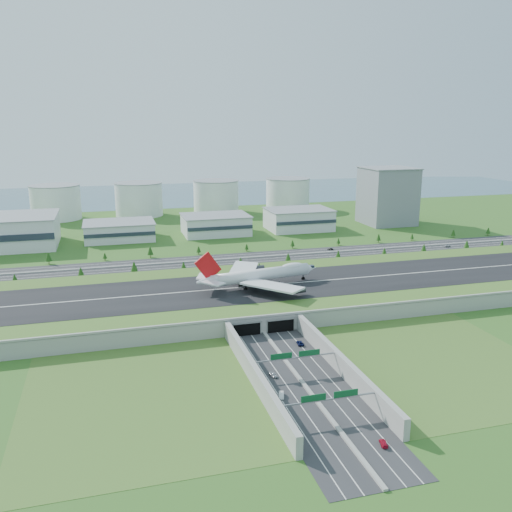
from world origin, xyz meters
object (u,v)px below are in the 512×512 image
object	(u,v)px
boeing_747	(260,275)
car_6	(447,246)
car_0	(273,375)
car_2	(300,343)
car_7	(203,257)
car_1	(281,395)
car_3	(384,443)
office_tower	(387,196)
car_5	(330,249)
fuel_tank_a	(56,203)

from	to	relation	value
boeing_747	car_6	bearing A→B (deg)	15.19
car_0	car_2	world-z (taller)	car_0
car_7	car_2	bearing A→B (deg)	11.00
boeing_747	car_7	xyz separation A→B (m)	(-14.13, 105.32, -13.87)
car_1	car_6	world-z (taller)	car_1
car_1	car_3	distance (m)	43.73
car_1	car_3	world-z (taller)	car_1
office_tower	car_6	distance (m)	111.07
car_7	office_tower	bearing A→B (deg)	120.24
boeing_747	car_6	world-z (taller)	boeing_747
car_1	car_5	bearing A→B (deg)	79.08
boeing_747	fuel_tank_a	bearing A→B (deg)	103.05
office_tower	car_7	size ratio (longest dim) A/B	11.08
fuel_tank_a	office_tower	bearing A→B (deg)	-19.77
boeing_747	car_0	bearing A→B (deg)	-112.77
car_7	car_3	bearing A→B (deg)	9.08
car_3	car_5	bearing A→B (deg)	-95.24
car_0	car_1	bearing A→B (deg)	-108.51
boeing_747	office_tower	bearing A→B (deg)	35.99
car_1	car_7	bearing A→B (deg)	104.10
car_3	car_5	world-z (taller)	car_5
car_2	car_6	size ratio (longest dim) A/B	1.00
office_tower	car_1	bearing A→B (deg)	-124.57
car_0	car_5	size ratio (longest dim) A/B	1.00
car_1	car_5	distance (m)	241.85
car_2	car_3	bearing A→B (deg)	94.63
boeing_747	car_5	world-z (taller)	boeing_747
car_1	car_0	bearing A→B (deg)	99.49
boeing_747	car_0	world-z (taller)	boeing_747
car_3	car_6	world-z (taller)	car_6
car_6	car_2	bearing A→B (deg)	123.91
boeing_747	car_5	bearing A→B (deg)	39.28
fuel_tank_a	car_7	xyz separation A→B (m)	(118.05, -204.48, -16.66)
car_5	car_7	size ratio (longest dim) A/B	0.94
car_0	car_6	distance (m)	275.02
car_1	car_6	xyz separation A→B (m)	(208.13, 198.93, -0.07)
car_0	car_7	xyz separation A→B (m)	(7.35, 200.49, -0.07)
office_tower	car_2	xyz separation A→B (m)	(-187.84, -262.69, -26.59)
fuel_tank_a	boeing_747	distance (m)	336.83
office_tower	car_3	xyz separation A→B (m)	(-189.76, -344.73, -26.64)
car_2	fuel_tank_a	bearing A→B (deg)	-64.75
car_0	car_3	size ratio (longest dim) A/B	0.91
fuel_tank_a	car_3	xyz separation A→B (m)	(130.24, -459.73, -16.64)
fuel_tank_a	car_6	world-z (taller)	fuel_tank_a
car_2	car_5	size ratio (longest dim) A/B	1.22
fuel_tank_a	car_0	distance (m)	420.15
car_1	car_2	distance (m)	49.94
office_tower	boeing_747	world-z (taller)	office_tower
office_tower	car_6	bearing A→B (deg)	-91.73
office_tower	car_0	world-z (taller)	office_tower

